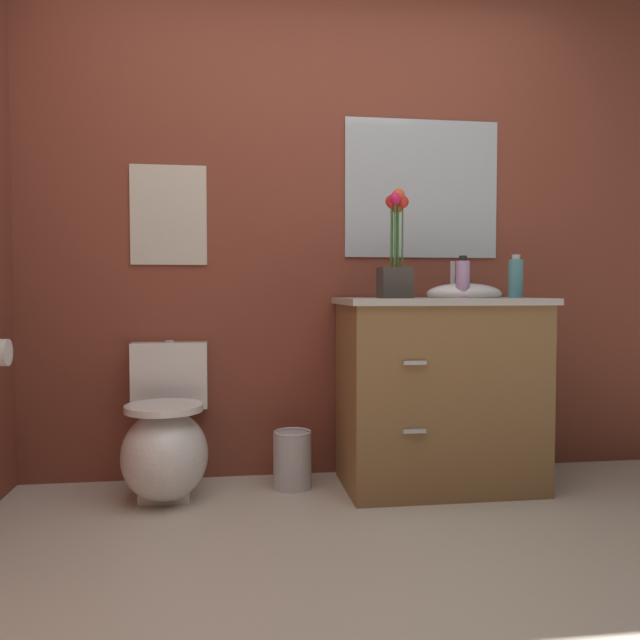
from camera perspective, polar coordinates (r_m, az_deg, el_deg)
name	(u,v)px	position (r m, az deg, el deg)	size (l,w,h in m)	color
ground_plane	(392,628)	(1.97, 6.40, -25.51)	(9.64, 9.64, 0.00)	beige
wall_back	(354,228)	(3.31, 3.08, 8.17)	(4.50, 0.05, 2.50)	brown
toilet	(166,443)	(3.02, -13.53, -10.57)	(0.38, 0.59, 0.69)	white
vanity_cabinet	(439,390)	(3.11, 10.55, -6.13)	(0.94, 0.56, 1.08)	brown
flower_vase	(395,259)	(2.94, 6.69, 5.36)	(0.14, 0.14, 0.49)	#38332D
soap_bottle	(516,278)	(3.21, 16.98, 3.59)	(0.07, 0.07, 0.21)	teal
lotion_bottle	(463,279)	(3.01, 12.55, 3.60)	(0.06, 0.06, 0.19)	#B28CBF
trash_bin	(292,459)	(3.10, -2.47, -12.23)	(0.18, 0.18, 0.27)	#B7B7BC
wall_poster	(169,215)	(3.23, -13.29, 9.06)	(0.36, 0.01, 0.48)	beige
wall_mirror	(422,189)	(3.39, 9.02, 11.42)	(0.80, 0.01, 0.70)	#B2BCC6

